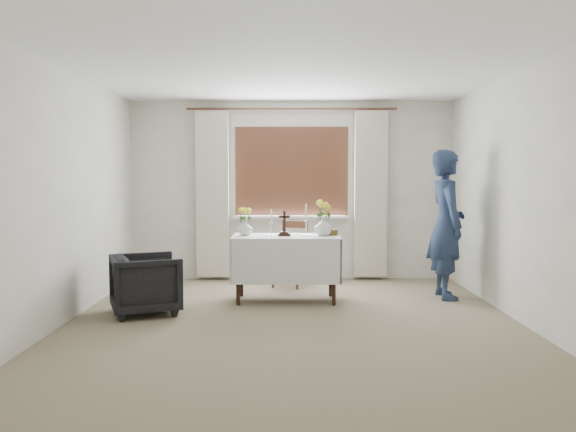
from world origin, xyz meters
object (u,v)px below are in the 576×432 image
(wooden_cross, at_px, (284,223))
(flower_vase_right, at_px, (323,226))
(altar_table, at_px, (286,268))
(wooden_chair, at_px, (290,254))
(flower_vase_left, at_px, (245,228))
(armchair, at_px, (146,284))
(person, at_px, (446,224))

(wooden_cross, relative_size, flower_vase_right, 1.38)
(flower_vase_right, bearing_deg, altar_table, 179.94)
(altar_table, height_order, wooden_cross, wooden_cross)
(wooden_chair, bearing_deg, altar_table, -70.50)
(wooden_cross, bearing_deg, flower_vase_right, 6.65)
(flower_vase_right, bearing_deg, flower_vase_left, 177.14)
(wooden_chair, bearing_deg, armchair, -112.98)
(wooden_chair, distance_m, person, 2.04)
(altar_table, relative_size, armchair, 1.79)
(person, height_order, wooden_cross, person)
(armchair, xyz_separation_m, flower_vase_right, (1.91, 0.62, 0.55))
(altar_table, bearing_deg, wooden_chair, 86.71)
(wooden_chair, height_order, flower_vase_right, flower_vase_right)
(altar_table, height_order, armchair, altar_table)
(altar_table, xyz_separation_m, armchair, (-1.48, -0.62, -0.07))
(altar_table, height_order, flower_vase_left, flower_vase_left)
(altar_table, distance_m, armchair, 1.60)
(wooden_cross, bearing_deg, armchair, -154.41)
(altar_table, xyz_separation_m, wooden_chair, (0.05, 0.87, 0.05))
(person, bearing_deg, flower_vase_right, 94.38)
(altar_table, height_order, person, person)
(armchair, height_order, wooden_cross, wooden_cross)
(wooden_chair, relative_size, armchair, 1.25)
(altar_table, height_order, wooden_chair, wooden_chair)
(person, bearing_deg, armchair, 101.05)
(armchair, distance_m, flower_vase_left, 1.31)
(armchair, bearing_deg, person, -98.73)
(wooden_chair, height_order, armchair, wooden_chair)
(altar_table, relative_size, wooden_chair, 1.43)
(wooden_chair, height_order, person, person)
(wooden_chair, bearing_deg, wooden_cross, -71.55)
(altar_table, xyz_separation_m, person, (1.91, 0.16, 0.50))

